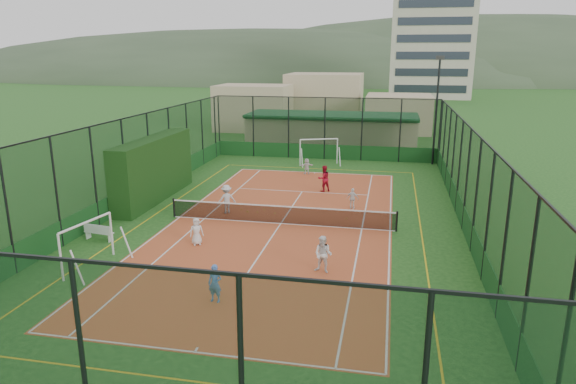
# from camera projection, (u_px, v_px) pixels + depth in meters

# --- Properties ---
(ground) EXTENTS (300.00, 300.00, 0.00)m
(ground) POSITION_uv_depth(u_px,v_px,m) (281.00, 224.00, 26.18)
(ground) COLOR #1D4C1A
(ground) RESTS_ON ground
(court_slab) EXTENTS (11.17, 23.97, 0.01)m
(court_slab) POSITION_uv_depth(u_px,v_px,m) (281.00, 224.00, 26.18)
(court_slab) COLOR #C8582C
(court_slab) RESTS_ON ground
(tennis_net) EXTENTS (11.67, 0.12, 1.06)m
(tennis_net) POSITION_uv_depth(u_px,v_px,m) (281.00, 214.00, 26.04)
(tennis_net) COLOR black
(tennis_net) RESTS_ON ground
(perimeter_fence) EXTENTS (18.12, 34.12, 5.00)m
(perimeter_fence) POSITION_uv_depth(u_px,v_px,m) (280.00, 176.00, 25.53)
(perimeter_fence) COLOR black
(perimeter_fence) RESTS_ON ground
(floodlight_ne) EXTENTS (0.60, 0.26, 8.25)m
(floodlight_ne) POSITION_uv_depth(u_px,v_px,m) (436.00, 111.00, 39.17)
(floodlight_ne) COLOR black
(floodlight_ne) RESTS_ON ground
(clubhouse) EXTENTS (15.20, 7.20, 3.15)m
(clubhouse) POSITION_uv_depth(u_px,v_px,m) (332.00, 131.00, 46.58)
(clubhouse) COLOR tan
(clubhouse) RESTS_ON ground
(apartment_tower) EXTENTS (15.00, 12.00, 30.00)m
(apartment_tower) POSITION_uv_depth(u_px,v_px,m) (433.00, 17.00, 97.55)
(apartment_tower) COLOR beige
(apartment_tower) RESTS_ON ground
(distant_hills) EXTENTS (200.00, 60.00, 24.00)m
(distant_hills) POSITION_uv_depth(u_px,v_px,m) (377.00, 80.00, 168.10)
(distant_hills) COLOR #384C33
(distant_hills) RESTS_ON ground
(hedge_left) EXTENTS (1.26, 8.39, 3.67)m
(hedge_left) POSITION_uv_depth(u_px,v_px,m) (154.00, 169.00, 30.18)
(hedge_left) COLOR black
(hedge_left) RESTS_ON ground
(white_bench) EXTENTS (1.48, 0.60, 0.81)m
(white_bench) POSITION_uv_depth(u_px,v_px,m) (99.00, 232.00, 23.84)
(white_bench) COLOR white
(white_bench) RESTS_ON ground
(futsal_goal_near) EXTENTS (3.05, 1.36, 1.90)m
(futsal_goal_near) POSITION_uv_depth(u_px,v_px,m) (88.00, 245.00, 20.67)
(futsal_goal_near) COLOR white
(futsal_goal_near) RESTS_ON ground
(futsal_goal_far) EXTENTS (3.18, 1.91, 1.98)m
(futsal_goal_far) POSITION_uv_depth(u_px,v_px,m) (319.00, 152.00, 40.00)
(futsal_goal_far) COLOR white
(futsal_goal_far) RESTS_ON ground
(child_near_left) EXTENTS (0.73, 0.64, 1.26)m
(child_near_left) POSITION_uv_depth(u_px,v_px,m) (197.00, 231.00, 23.19)
(child_near_left) COLOR white
(child_near_left) RESTS_ON court_slab
(child_near_mid) EXTENTS (0.53, 0.38, 1.37)m
(child_near_mid) POSITION_uv_depth(u_px,v_px,m) (215.00, 283.00, 17.82)
(child_near_mid) COLOR #4675C6
(child_near_mid) RESTS_ON court_slab
(child_near_right) EXTENTS (0.85, 0.73, 1.51)m
(child_near_right) POSITION_uv_depth(u_px,v_px,m) (323.00, 254.00, 20.19)
(child_near_right) COLOR white
(child_near_right) RESTS_ON court_slab
(child_far_left) EXTENTS (1.17, 1.04, 1.58)m
(child_far_left) POSITION_uv_depth(u_px,v_px,m) (226.00, 199.00, 27.73)
(child_far_left) COLOR silver
(child_far_left) RESTS_ON court_slab
(child_far_right) EXTENTS (0.73, 0.43, 1.17)m
(child_far_right) POSITION_uv_depth(u_px,v_px,m) (353.00, 198.00, 28.59)
(child_far_right) COLOR white
(child_far_right) RESTS_ON court_slab
(child_far_back) EXTENTS (1.10, 0.76, 1.14)m
(child_far_back) POSITION_uv_depth(u_px,v_px,m) (307.00, 166.00, 36.81)
(child_far_back) COLOR silver
(child_far_back) RESTS_ON court_slab
(coach) EXTENTS (1.01, 0.97, 1.65)m
(coach) POSITION_uv_depth(u_px,v_px,m) (324.00, 178.00, 32.14)
(coach) COLOR #A91227
(coach) RESTS_ON court_slab
(tennis_balls) EXTENTS (5.93, 0.73, 0.07)m
(tennis_balls) POSITION_uv_depth(u_px,v_px,m) (268.00, 212.00, 27.97)
(tennis_balls) COLOR #CCE033
(tennis_balls) RESTS_ON court_slab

